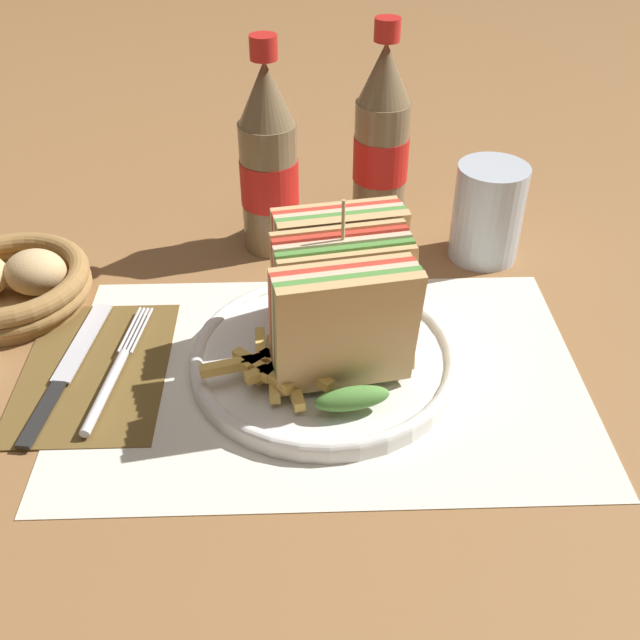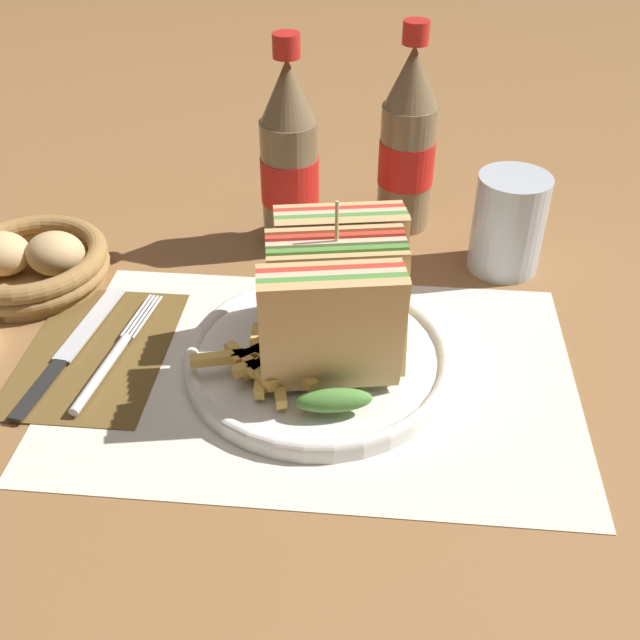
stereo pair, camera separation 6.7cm
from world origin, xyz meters
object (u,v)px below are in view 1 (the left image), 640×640
(club_sandwich, at_px, (338,299))
(coke_bottle_near, at_px, (266,164))
(bread_basket, at_px, (6,284))
(coke_bottle_far, at_px, (379,141))
(fork, at_px, (109,377))
(plate_main, at_px, (321,360))
(glass_near, at_px, (484,219))
(knife, at_px, (63,370))

(club_sandwich, relative_size, coke_bottle_near, 0.80)
(bread_basket, bearing_deg, coke_bottle_far, 22.57)
(coke_bottle_near, distance_m, bread_basket, 0.29)
(fork, height_order, bread_basket, bread_basket)
(plate_main, relative_size, glass_near, 2.27)
(coke_bottle_near, bearing_deg, fork, -120.16)
(club_sandwich, bearing_deg, coke_bottle_far, 77.47)
(plate_main, bearing_deg, club_sandwich, 13.98)
(fork, bearing_deg, bread_basket, 141.66)
(knife, bearing_deg, club_sandwich, 9.06)
(club_sandwich, height_order, coke_bottle_near, coke_bottle_near)
(knife, bearing_deg, glass_near, 32.48)
(plate_main, distance_m, knife, 0.23)
(bread_basket, bearing_deg, knife, -54.93)
(club_sandwich, bearing_deg, coke_bottle_near, 107.07)
(glass_near, bearing_deg, coke_bottle_far, 142.10)
(coke_bottle_near, xyz_separation_m, coke_bottle_far, (0.13, 0.06, 0.00))
(coke_bottle_far, distance_m, glass_near, 0.15)
(plate_main, xyz_separation_m, coke_bottle_near, (-0.05, 0.22, 0.09))
(club_sandwich, height_order, glass_near, club_sandwich)
(club_sandwich, relative_size, knife, 0.95)
(fork, bearing_deg, club_sandwich, 13.37)
(plate_main, distance_m, fork, 0.19)
(glass_near, bearing_deg, knife, -155.28)
(knife, height_order, coke_bottle_near, coke_bottle_near)
(glass_near, distance_m, bread_basket, 0.50)
(fork, bearing_deg, coke_bottle_far, 55.63)
(bread_basket, bearing_deg, glass_near, 8.72)
(club_sandwich, xyz_separation_m, coke_bottle_near, (-0.07, 0.21, 0.03))
(plate_main, distance_m, coke_bottle_far, 0.30)
(plate_main, relative_size, bread_basket, 1.52)
(fork, xyz_separation_m, coke_bottle_near, (0.14, 0.23, 0.09))
(coke_bottle_far, xyz_separation_m, glass_near, (0.11, -0.08, -0.05))
(fork, bearing_deg, glass_near, 36.70)
(club_sandwich, distance_m, coke_bottle_far, 0.28)
(club_sandwich, bearing_deg, glass_near, 47.67)
(club_sandwich, distance_m, coke_bottle_near, 0.23)
(knife, bearing_deg, plate_main, 8.24)
(bread_basket, bearing_deg, coke_bottle_near, 21.99)
(club_sandwich, xyz_separation_m, glass_near, (0.17, 0.19, -0.03))
(club_sandwich, xyz_separation_m, coke_bottle_far, (0.06, 0.27, 0.03))
(plate_main, distance_m, bread_basket, 0.33)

